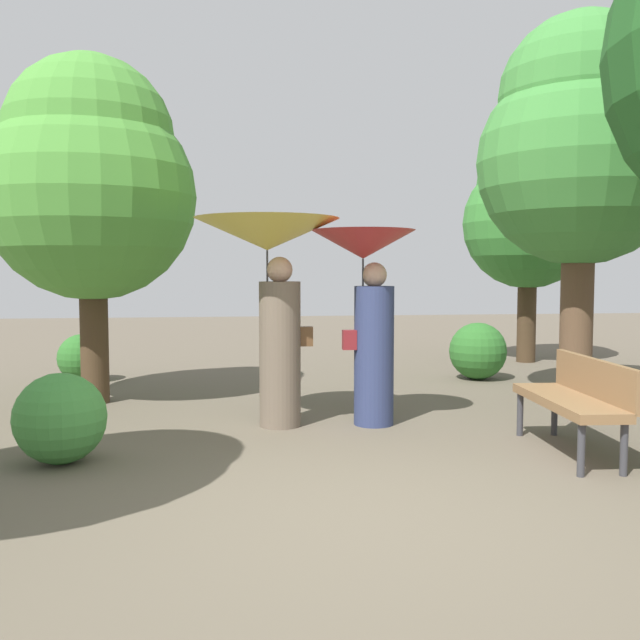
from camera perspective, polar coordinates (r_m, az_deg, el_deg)
The scene contains 10 objects.
ground_plane at distance 4.79m, azimuth 5.31°, elevation -15.32°, with size 40.00×40.00×0.00m, color brown.
person_left at distance 6.99m, azimuth -4.08°, elevation 4.29°, with size 1.46×1.46×2.12m.
person_right at distance 7.06m, azimuth 3.98°, elevation 2.35°, with size 1.06×1.06×2.01m.
park_bench at distance 6.41m, azimuth 20.47°, elevation -5.87°, with size 0.60×1.53×0.83m.
tree_near_right at distance 8.91m, azimuth 20.80°, elevation 13.54°, with size 2.42×2.42×4.60m.
tree_mid_left at distance 8.74m, azimuth -18.46°, elevation 11.04°, with size 2.47×2.47×4.12m.
tree_far_back at distance 12.60m, azimuth 16.90°, elevation 8.56°, with size 2.26×2.26×3.97m.
bush_path_left at distance 6.12m, azimuth -20.71°, elevation -7.63°, with size 0.75×0.75×0.75m, color #428C3D.
bush_path_right at distance 10.39m, azimuth 12.94°, elevation -2.52°, with size 0.84×0.84×0.84m, color #2D6B28.
bush_behind_bench at distance 10.51m, azimuth -19.12°, elevation -2.97°, with size 0.69×0.69×0.69m, color #2D6B28.
Camera 1 is at (-1.04, -4.39, 1.58)m, focal length 38.65 mm.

